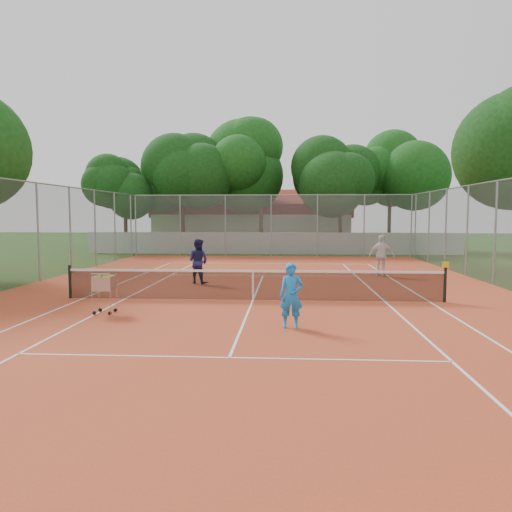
# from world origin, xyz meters

# --- Properties ---
(ground) EXTENTS (120.00, 120.00, 0.00)m
(ground) POSITION_xyz_m (0.00, 0.00, 0.00)
(ground) COLOR #193D10
(ground) RESTS_ON ground
(court_pad) EXTENTS (18.00, 34.00, 0.02)m
(court_pad) POSITION_xyz_m (0.00, 0.00, 0.01)
(court_pad) COLOR #BC4724
(court_pad) RESTS_ON ground
(court_lines) EXTENTS (10.98, 23.78, 0.01)m
(court_lines) POSITION_xyz_m (0.00, 0.00, 0.02)
(court_lines) COLOR white
(court_lines) RESTS_ON court_pad
(tennis_net) EXTENTS (11.88, 0.10, 0.98)m
(tennis_net) POSITION_xyz_m (0.00, 0.00, 0.51)
(tennis_net) COLOR black
(tennis_net) RESTS_ON court_pad
(perimeter_fence) EXTENTS (18.00, 34.00, 4.00)m
(perimeter_fence) POSITION_xyz_m (0.00, 0.00, 2.00)
(perimeter_fence) COLOR slate
(perimeter_fence) RESTS_ON ground
(boundary_wall) EXTENTS (26.00, 0.30, 1.50)m
(boundary_wall) POSITION_xyz_m (0.00, 19.00, 0.75)
(boundary_wall) COLOR silver
(boundary_wall) RESTS_ON ground
(clubhouse) EXTENTS (16.40, 9.00, 4.40)m
(clubhouse) POSITION_xyz_m (-2.00, 29.00, 2.20)
(clubhouse) COLOR beige
(clubhouse) RESTS_ON ground
(tropical_trees) EXTENTS (29.00, 19.00, 10.00)m
(tropical_trees) POSITION_xyz_m (0.00, 22.00, 5.00)
(tropical_trees) COLOR black
(tropical_trees) RESTS_ON ground
(player_near) EXTENTS (0.57, 0.37, 1.56)m
(player_near) POSITION_xyz_m (1.18, -3.80, 0.80)
(player_near) COLOR #1A82E5
(player_near) RESTS_ON court_pad
(player_far_left) EXTENTS (1.05, 0.96, 1.75)m
(player_far_left) POSITION_xyz_m (-2.42, 3.75, 0.90)
(player_far_left) COLOR #1A1C4F
(player_far_left) RESTS_ON court_pad
(player_far_right) EXTENTS (1.15, 0.71, 1.82)m
(player_far_right) POSITION_xyz_m (5.21, 6.54, 0.93)
(player_far_right) COLOR silver
(player_far_right) RESTS_ON court_pad
(ball_hopper) EXTENTS (0.61, 0.61, 1.14)m
(ball_hopper) POSITION_xyz_m (-3.88, -2.43, 0.59)
(ball_hopper) COLOR silver
(ball_hopper) RESTS_ON court_pad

